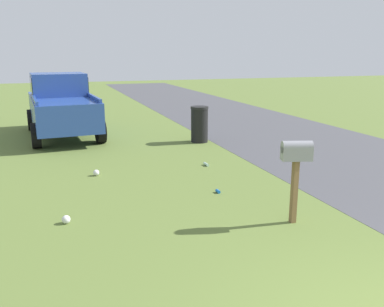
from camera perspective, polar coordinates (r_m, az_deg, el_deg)
name	(u,v)px	position (r m, az deg, el deg)	size (l,w,h in m)	color
road_asphalt	(367,164)	(11.34, 23.31, -1.34)	(60.00, 5.53, 0.01)	#47474C
mailbox	(296,158)	(6.77, 14.41, -0.60)	(0.32, 0.52, 1.40)	brown
pickup_truck	(61,103)	(14.63, -17.86, 6.72)	(4.99, 2.45, 2.09)	#284793
trash_bin	(199,124)	(12.91, 1.05, 4.12)	(0.56, 0.56, 1.13)	black
litter_bag_far_scatter	(66,219)	(7.16, -17.23, -8.82)	(0.14, 0.14, 0.14)	silver
litter_bag_midfield_a	(96,173)	(9.67, -13.28, -2.63)	(0.14, 0.14, 0.14)	silver
litter_bottle_midfield_b	(206,164)	(10.25, 1.99, -1.53)	(0.07, 0.07, 0.22)	#B2D8BF
litter_can_near_hydrant	(218,191)	(8.30, 3.65, -5.30)	(0.07, 0.07, 0.12)	blue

